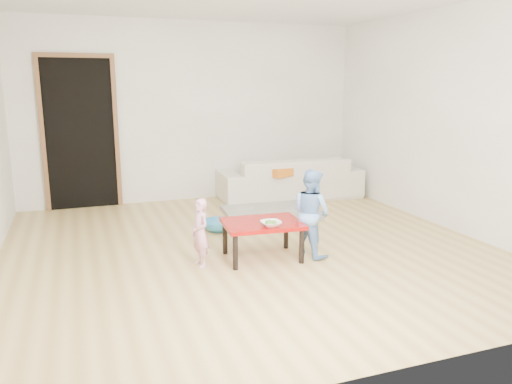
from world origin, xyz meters
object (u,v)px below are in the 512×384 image
sofa (289,177)px  basin (219,226)px  child_blue (311,213)px  child_pink (200,233)px  bowl (271,224)px  red_table (262,240)px

sofa → basin: (-1.49, -1.33, -0.25)m
sofa → child_blue: bearing=74.1°
sofa → child_pink: 3.10m
child_pink → child_blue: 1.13m
bowl → sofa: bearing=62.8°
red_table → child_blue: bearing=-9.0°
bowl → child_pink: bearing=164.8°
basin → bowl: bearing=-82.3°
sofa → bowl: bearing=65.9°
sofa → child_blue: size_ratio=2.41×
sofa → child_pink: size_ratio=3.24×
red_table → child_pink: size_ratio=1.15×
red_table → basin: 1.09m
child_pink → basin: child_pink is taller
child_pink → basin: (0.48, 1.07, -0.27)m
sofa → bowl: 2.89m
child_pink → sofa: bearing=127.2°
sofa → basin: sofa is taller
sofa → child_blue: child_blue is taller
bowl → basin: (-0.17, 1.25, -0.34)m
bowl → basin: bowl is taller
child_blue → sofa: bearing=-41.0°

